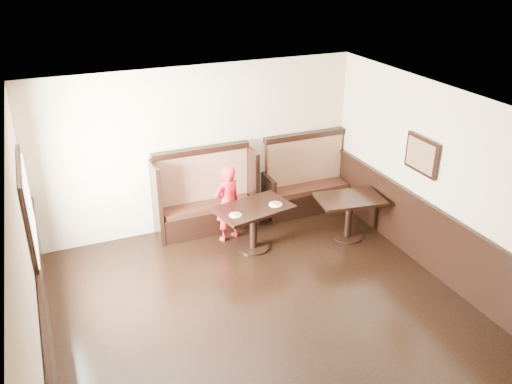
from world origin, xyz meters
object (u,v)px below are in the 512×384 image
booth_main (205,201)px  table_neighbor (349,208)px  table_main (253,217)px  child (228,203)px  booth_neighbor (306,185)px

booth_main → table_neighbor: (2.10, -1.24, 0.03)m
table_main → child: bearing=108.7°
booth_main → table_neighbor: 2.44m
table_neighbor → child: bearing=167.0°
booth_main → table_main: bearing=-62.5°
booth_main → booth_neighbor: bearing=-0.1°
booth_main → booth_neighbor: 1.95m
table_main → child: child is taller
booth_neighbor → child: bearing=-163.9°
table_neighbor → child: (-1.87, 0.74, 0.10)m
table_main → booth_neighbor: bearing=21.8°
booth_neighbor → table_main: (-1.45, -0.95, 0.10)m
booth_neighbor → child: booth_neighbor is taller
table_main → booth_main: bearing=106.1°
table_main → table_neighbor: 1.63m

